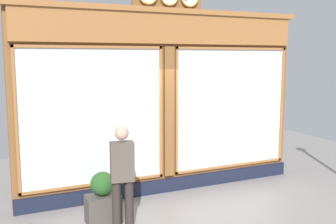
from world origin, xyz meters
TOP-DOWN VIEW (x-y plane):
  - shop_facade at (0.00, -0.13)m, footprint 6.06×0.42m
  - pedestrian at (1.41, 1.38)m, footprint 0.39×0.28m
  - planter_box at (1.62, 0.93)m, footprint 0.56×0.36m
  - planter_shrub at (1.62, 0.93)m, footprint 0.40×0.40m

SIDE VIEW (x-z plane):
  - planter_box at x=1.62m, z-range 0.00..0.47m
  - planter_shrub at x=1.62m, z-range 0.47..0.86m
  - pedestrian at x=1.41m, z-range 0.09..1.78m
  - shop_facade at x=0.00m, z-range -0.23..3.95m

